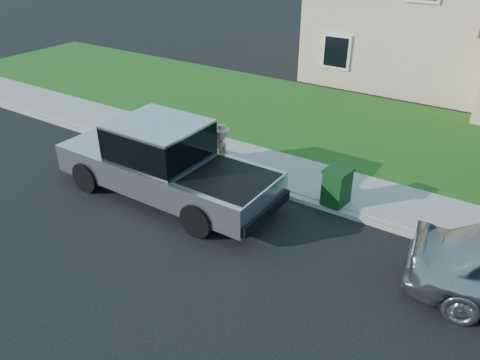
# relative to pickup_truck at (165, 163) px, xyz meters

# --- Properties ---
(ground) EXTENTS (80.00, 80.00, 0.00)m
(ground) POSITION_rel_pickup_truck_xyz_m (2.20, -1.22, -0.97)
(ground) COLOR black
(ground) RESTS_ON ground
(curb) EXTENTS (40.00, 0.20, 0.12)m
(curb) POSITION_rel_pickup_truck_xyz_m (3.20, 1.68, -0.91)
(curb) COLOR gray
(curb) RESTS_ON ground
(sidewalk) EXTENTS (40.00, 2.00, 0.15)m
(sidewalk) POSITION_rel_pickup_truck_xyz_m (3.20, 2.78, -0.89)
(sidewalk) COLOR gray
(sidewalk) RESTS_ON ground
(lawn) EXTENTS (40.00, 7.00, 0.10)m
(lawn) POSITION_rel_pickup_truck_xyz_m (3.20, 7.28, -0.92)
(lawn) COLOR #204B15
(lawn) RESTS_ON ground
(house) EXTENTS (14.00, 11.30, 6.85)m
(house) POSITION_rel_pickup_truck_xyz_m (3.51, 15.16, 2.20)
(house) COLOR tan
(house) RESTS_ON ground
(pickup_truck) EXTENTS (6.33, 2.45, 2.07)m
(pickup_truck) POSITION_rel_pickup_truck_xyz_m (0.00, 0.00, 0.00)
(pickup_truck) COLOR black
(pickup_truck) RESTS_ON ground
(woman) EXTENTS (0.69, 0.57, 1.77)m
(woman) POSITION_rel_pickup_truck_xyz_m (0.88, 1.38, -0.13)
(woman) COLOR tan
(woman) RESTS_ON ground
(trash_bin) EXTENTS (0.68, 0.75, 0.98)m
(trash_bin) POSITION_rel_pickup_truck_xyz_m (4.07, 1.88, -0.32)
(trash_bin) COLOR black
(trash_bin) RESTS_ON sidewalk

